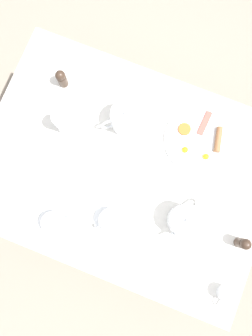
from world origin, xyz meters
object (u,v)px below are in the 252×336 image
at_px(teacup_with_saucer_left, 111,220).
at_px(pepper_grinder, 243,244).
at_px(teacup_with_saucer_right, 54,223).
at_px(fork_spare, 239,210).
at_px(water_glass_tall, 63,122).
at_px(salt_grinder, 62,78).
at_px(teapot_near, 185,221).
at_px(fork_by_plate, 21,180).
at_px(creamer_jug, 226,295).
at_px(knife_by_plate, 83,181).
at_px(teapot_far, 126,118).
at_px(breakfast_plate, 200,141).
at_px(spoon_for_tea, 131,185).

bearing_deg(teacup_with_saucer_left, pepper_grinder, 101.83).
distance_m(teacup_with_saucer_right, fork_spare, 0.75).
bearing_deg(teacup_with_saucer_left, teacup_with_saucer_right, -65.54).
xyz_separation_m(water_glass_tall, salt_grinder, (-0.18, -0.08, -0.02)).
bearing_deg(salt_grinder, teapot_near, 62.06).
relative_size(teacup_with_saucer_right, fork_by_plate, 0.85).
relative_size(creamer_jug, salt_grinder, 0.83).
relative_size(pepper_grinder, knife_by_plate, 0.49).
bearing_deg(teapot_far, breakfast_plate, -33.73).
height_order(breakfast_plate, creamer_jug, creamer_jug).
distance_m(teacup_with_saucer_left, teacup_with_saucer_right, 0.23).
distance_m(salt_grinder, knife_by_plate, 0.44).
height_order(salt_grinder, fork_spare, salt_grinder).
xyz_separation_m(teapot_near, creamer_jug, (0.21, 0.25, -0.02)).
height_order(teacup_with_saucer_right, salt_grinder, salt_grinder).
bearing_deg(teacup_with_saucer_right, water_glass_tall, -162.60).
relative_size(teapot_near, teacup_with_saucer_left, 1.46).
bearing_deg(fork_by_plate, fork_spare, 103.88).
bearing_deg(salt_grinder, teapot_far, 78.78).
bearing_deg(knife_by_plate, pepper_grinder, 89.97).
bearing_deg(salt_grinder, fork_spare, 74.99).
relative_size(salt_grinder, fork_spare, 0.58).
bearing_deg(creamer_jug, teacup_with_saucer_right, -90.52).
xyz_separation_m(teapot_far, salt_grinder, (-0.06, -0.31, -0.00)).
bearing_deg(teacup_with_saucer_right, teapot_far, 167.57).
bearing_deg(fork_spare, teacup_with_saucer_left, -63.88).
bearing_deg(water_glass_tall, salt_grinder, -154.57).
xyz_separation_m(water_glass_tall, pepper_grinder, (0.18, 0.84, -0.02)).
relative_size(pepper_grinder, fork_spare, 0.58).
bearing_deg(teapot_near, teapot_far, -107.34).
bearing_deg(teacup_with_saucer_left, fork_by_plate, -92.08).
distance_m(teacup_with_saucer_left, creamer_jug, 0.53).
distance_m(pepper_grinder, fork_spare, 0.14).
distance_m(teapot_near, fork_by_plate, 0.69).
height_order(teapot_near, pepper_grinder, teapot_near).
relative_size(teacup_with_saucer_right, spoon_for_tea, 1.02).
bearing_deg(pepper_grinder, teapot_far, -116.15).
xyz_separation_m(teapot_near, fork_spare, (-0.13, 0.20, -0.05)).
xyz_separation_m(teapot_far, teacup_with_saucer_left, (0.41, 0.09, -0.03)).
bearing_deg(teapot_far, teacup_with_saucer_right, -142.96).
bearing_deg(pepper_grinder, fork_spare, -162.10).
xyz_separation_m(teacup_with_saucer_right, water_glass_tall, (-0.39, -0.12, 0.04)).
height_order(teapot_near, teapot_far, same).
xyz_separation_m(creamer_jug, spoon_for_tea, (-0.26, -0.49, -0.03)).
relative_size(teacup_with_saucer_left, spoon_for_tea, 1.02).
bearing_deg(spoon_for_tea, teapot_near, 76.83).
relative_size(teapot_near, fork_spare, 1.19).
height_order(creamer_jug, spoon_for_tea, creamer_jug).
relative_size(breakfast_plate, teacup_with_saucer_left, 2.04).
bearing_deg(creamer_jug, salt_grinder, -121.46).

